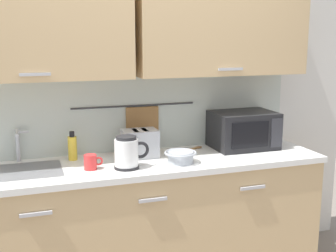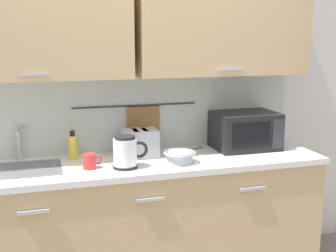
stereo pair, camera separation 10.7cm
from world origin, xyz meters
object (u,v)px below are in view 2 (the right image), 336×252
mug_near_sink (90,161)px  toaster (140,143)px  electric_kettle (126,152)px  microwave (245,130)px  mixing_bowl (180,156)px  dish_soap_bottle (73,147)px  wooden_spoon (192,149)px

mug_near_sink → toaster: toaster is taller
electric_kettle → mug_near_sink: bearing=168.6°
microwave → mixing_bowl: 0.64m
electric_kettle → dish_soap_bottle: electric_kettle is taller
electric_kettle → mixing_bowl: 0.36m
electric_kettle → wooden_spoon: 0.63m
mixing_bowl → mug_near_sink: bearing=175.7°
mixing_bowl → dish_soap_bottle: bearing=155.5°
mixing_bowl → wooden_spoon: (0.19, 0.29, -0.04)m
mug_near_sink → mixing_bowl: bearing=-4.3°
mixing_bowl → microwave: bearing=21.9°
mixing_bowl → wooden_spoon: bearing=57.1°
microwave → toaster: bearing=-179.7°
mixing_bowl → wooden_spoon: 0.35m
microwave → toaster: size_ratio=1.80×
electric_kettle → wooden_spoon: size_ratio=0.84×
dish_soap_bottle → wooden_spoon: (0.85, -0.01, -0.08)m
electric_kettle → microwave: bearing=14.1°
mixing_bowl → toaster: (-0.21, 0.23, 0.05)m
mixing_bowl → wooden_spoon: size_ratio=0.79×
microwave → mug_near_sink: microwave is taller
dish_soap_bottle → mixing_bowl: dish_soap_bottle is taller
microwave → electric_kettle: 0.97m
mug_near_sink → wooden_spoon: (0.77, 0.25, -0.04)m
mug_near_sink → wooden_spoon: size_ratio=0.45×
microwave → mug_near_sink: (-1.17, -0.19, -0.09)m
microwave → mug_near_sink: size_ratio=3.83×
dish_soap_bottle → mixing_bowl: (0.66, -0.30, -0.04)m
toaster → wooden_spoon: bearing=8.9°
mixing_bowl → toaster: toaster is taller
microwave → electric_kettle: microwave is taller
microwave → dish_soap_bottle: microwave is taller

